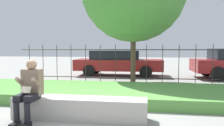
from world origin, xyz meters
name	(u,v)px	position (x,y,z in m)	size (l,w,h in m)	color
ground_plane	(89,119)	(0.00, 0.00, 0.00)	(60.00, 60.00, 0.00)	gray
stone_bench	(79,109)	(-0.21, 0.00, 0.20)	(2.81, 0.51, 0.45)	#ADA89E
person_seated_reader	(30,88)	(-1.15, -0.29, 0.68)	(0.42, 0.73, 1.25)	black
grass_berm	(106,93)	(0.00, 2.00, 0.15)	(9.79, 2.60, 0.29)	#569342
iron_fence	(115,64)	(0.00, 4.07, 0.84)	(7.79, 0.03, 1.61)	#332D28
car_parked_center	(118,62)	(-0.29, 7.19, 0.72)	(4.59, 1.91, 1.34)	maroon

